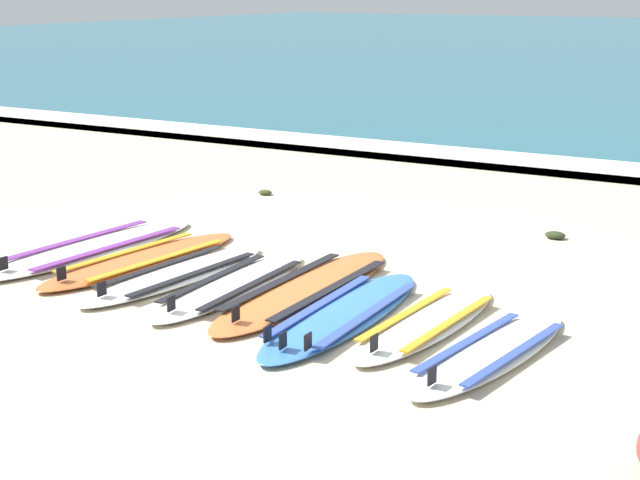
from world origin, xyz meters
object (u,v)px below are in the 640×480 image
Objects in this scene: surfboard_0 at (93,248)px; surfboard_1 at (142,260)px; surfboard_4 at (306,289)px; surfboard_5 at (344,314)px; surfboard_6 at (427,323)px; surfboard_7 at (491,352)px; surfboard_3 at (233,285)px; surfboard_2 at (177,274)px.

surfboard_1 is at bearing -6.64° from surfboard_0.
surfboard_4 is at bearing 0.10° from surfboard_1.
surfboard_6 is at bearing 12.18° from surfboard_5.
surfboard_1 and surfboard_6 have the same top height.
surfboard_6 is at bearing 152.30° from surfboard_7.
surfboard_4 is 1.27× the size of surfboard_6.
surfboard_5 is 1.15× the size of surfboard_7.
surfboard_3 and surfboard_4 have the same top height.
surfboard_2 is 1.03× the size of surfboard_3.
surfboard_1 and surfboard_4 have the same top height.
surfboard_1 is 1.02× the size of surfboard_5.
surfboard_2 is at bearing -19.65° from surfboard_1.
surfboard_2 is 1.69m from surfboard_5.
surfboard_3 is 1.06× the size of surfboard_7.
surfboard_3 is at bearing -9.23° from surfboard_0.
surfboard_0 is 4.12m from surfboard_7.
surfboard_6 is (2.83, -0.23, 0.00)m from surfboard_1.
surfboard_1 is at bearing 170.63° from surfboard_5.
surfboard_3 is 0.84× the size of surfboard_4.
surfboard_1 is 1.18× the size of surfboard_6.
surfboard_2 is at bearing -170.38° from surfboard_4.
surfboard_2 is 0.95× the size of surfboard_5.
surfboard_6 is 0.67m from surfboard_7.
surfboard_0 and surfboard_5 have the same top height.
surfboard_4 and surfboard_6 have the same top height.
surfboard_2 is 2.29m from surfboard_6.
surfboard_6 is at bearing -5.09° from surfboard_0.
surfboard_5 is (1.10, -0.15, 0.00)m from surfboard_3.
surfboard_2 and surfboard_6 have the same top height.
surfboard_1 is at bearing 160.35° from surfboard_2.
surfboard_7 is at bearing -9.06° from surfboard_1.
surfboard_5 is at bearing 171.50° from surfboard_7.
surfboard_6 is (0.61, 0.13, -0.00)m from surfboard_5.
surfboard_1 is 0.57m from surfboard_2.
surfboard_6 is at bearing -0.75° from surfboard_3.
surfboard_4 is (0.56, 0.21, -0.00)m from surfboard_3.
surfboard_5 is (0.54, -0.37, 0.00)m from surfboard_4.
surfboard_0 is 0.66m from surfboard_1.
surfboard_4 is at bearing 162.57° from surfboard_7.
surfboard_1 is at bearing 169.26° from surfboard_3.
surfboard_2 and surfboard_4 have the same top height.
surfboard_4 is 1.83m from surfboard_7.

